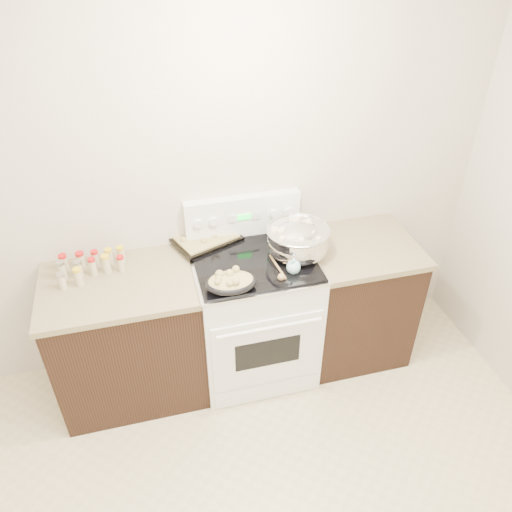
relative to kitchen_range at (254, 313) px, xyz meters
name	(u,v)px	position (x,y,z in m)	size (l,w,h in m)	color
room_shell	(258,341)	(-0.35, -1.42, 1.21)	(4.10, 3.60, 2.75)	beige
counter_left	(129,337)	(-0.83, 0.01, -0.03)	(0.93, 0.67, 0.92)	black
counter_right	(353,298)	(0.73, 0.01, -0.03)	(0.73, 0.67, 0.92)	black
kitchen_range	(254,313)	(0.00, 0.00, 0.00)	(0.78, 0.73, 1.22)	white
mixing_bowl	(298,241)	(0.28, -0.01, 0.54)	(0.44, 0.44, 0.23)	silver
roasting_pan	(231,282)	(-0.20, -0.25, 0.50)	(0.31, 0.22, 0.11)	black
baking_sheet	(206,238)	(-0.25, 0.28, 0.47)	(0.49, 0.42, 0.06)	black
wooden_spoon	(280,273)	(0.11, -0.20, 0.46)	(0.05, 0.26, 0.04)	#AE834F
blue_ladle	(294,266)	(0.20, -0.18, 0.49)	(0.23, 0.21, 0.11)	#91CDD9
spice_jars	(89,265)	(-0.99, 0.14, 0.49)	(0.39, 0.23, 0.12)	#BFB28C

